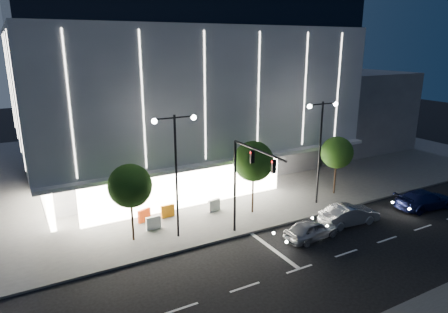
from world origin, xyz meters
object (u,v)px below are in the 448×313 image
object	(u,v)px
barrier_a	(144,215)
barrier_b	(153,223)
barrier_d	(214,205)
car_third	(424,200)
street_lamp_west	(176,159)
tree_right	(337,154)
traffic_mast	(246,174)
tree_mid	(254,163)
street_lamp_east	(321,138)
car_second	(349,215)
car_lead	(312,229)
tree_left	(131,188)
barrier_c	(168,211)

from	to	relation	value
barrier_a	barrier_b	distance (m)	1.64
barrier_d	barrier_a	bearing A→B (deg)	160.94
car_third	street_lamp_west	bearing A→B (deg)	81.63
tree_right	barrier_d	size ratio (longest dim) A/B	5.01
traffic_mast	tree_mid	xyz separation A→B (m)	(3.03, 3.68, -0.69)
street_lamp_east	car_second	size ratio (longest dim) A/B	1.88
street_lamp_west	tree_right	world-z (taller)	street_lamp_west
car_lead	car_second	size ratio (longest dim) A/B	0.90
tree_right	car_second	world-z (taller)	tree_right
car_third	barrier_b	size ratio (longest dim) A/B	4.96
tree_left	tree_right	size ratio (longest dim) A/B	1.04
tree_right	barrier_d	world-z (taller)	tree_right
barrier_c	street_lamp_west	bearing A→B (deg)	-100.68
barrier_a	car_second	bearing A→B (deg)	-50.43
tree_right	barrier_b	size ratio (longest dim) A/B	5.01
traffic_mast	barrier_c	xyz separation A→B (m)	(-3.45, 6.16, -4.38)
street_lamp_east	traffic_mast	bearing A→B (deg)	-163.52
traffic_mast	street_lamp_west	xyz separation A→B (m)	(-4.00, 2.66, 0.93)
car_lead	barrier_c	distance (m)	11.33
barrier_a	car_third	bearing A→B (deg)	-42.65
car_second	street_lamp_west	bearing A→B (deg)	76.72
car_third	barrier_c	size ratio (longest dim) A/B	4.96
tree_mid	car_lead	bearing A→B (deg)	-77.26
traffic_mast	street_lamp_east	xyz separation A→B (m)	(9.00, 2.66, 0.93)
car_third	barrier_b	distance (m)	22.72
tree_right	car_lead	bearing A→B (deg)	-143.24
barrier_a	barrier_c	world-z (taller)	same
street_lamp_west	street_lamp_east	xyz separation A→B (m)	(13.00, 0.00, 0.00)
street_lamp_west	car_lead	xyz separation A→B (m)	(8.33, -4.73, -5.22)
car_lead	barrier_d	distance (m)	8.47
street_lamp_east	car_third	distance (m)	10.38
tree_right	street_lamp_east	bearing A→B (deg)	-161.37
barrier_c	barrier_d	world-z (taller)	same
street_lamp_west	barrier_a	bearing A→B (deg)	110.70
traffic_mast	car_second	distance (m)	9.64
street_lamp_east	car_lead	distance (m)	8.46
barrier_a	barrier_b	xyz separation A→B (m)	(0.17, -1.63, 0.00)
tree_right	barrier_c	distance (m)	16.00
tree_right	car_second	bearing A→B (deg)	-123.64
street_lamp_east	tree_mid	size ratio (longest dim) A/B	1.46
barrier_a	traffic_mast	bearing A→B (deg)	-70.25
traffic_mast	tree_right	distance (m)	12.63
tree_mid	barrier_d	size ratio (longest dim) A/B	5.59
street_lamp_east	barrier_a	bearing A→B (deg)	165.96
barrier_b	barrier_d	size ratio (longest dim) A/B	1.00
tree_mid	street_lamp_east	bearing A→B (deg)	-9.69
barrier_c	barrier_d	distance (m)	3.87
traffic_mast	street_lamp_east	size ratio (longest dim) A/B	0.79
street_lamp_west	car_second	world-z (taller)	street_lamp_west
tree_mid	tree_right	bearing A→B (deg)	-0.00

